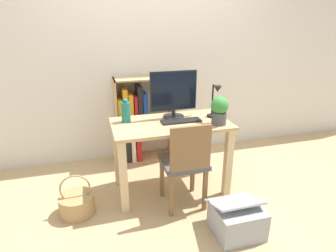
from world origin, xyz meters
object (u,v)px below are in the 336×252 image
object	(u,v)px
basket	(77,203)
storage_box	(237,219)
bookshelf	(136,122)
keyboard	(181,121)
monitor	(174,93)
vase	(126,111)
desk_lamp	(215,98)
potted_plant	(219,110)
chair	(185,162)

from	to	relation	value
basket	storage_box	world-z (taller)	basket
bookshelf	keyboard	bearing A→B (deg)	-66.95
monitor	keyboard	bearing A→B (deg)	-78.54
vase	bookshelf	size ratio (longest dim) A/B	0.22
storage_box	keyboard	bearing A→B (deg)	107.01
desk_lamp	potted_plant	distance (m)	0.18
vase	desk_lamp	size ratio (longest dim) A/B	0.68
keyboard	potted_plant	world-z (taller)	potted_plant
bookshelf	storage_box	size ratio (longest dim) A/B	2.54
keyboard	desk_lamp	distance (m)	0.40
desk_lamp	keyboard	bearing A→B (deg)	-179.11
vase	basket	size ratio (longest dim) A/B	0.59
chair	bookshelf	size ratio (longest dim) A/B	0.82
monitor	basket	distance (m)	1.39
monitor	bookshelf	xyz separation A→B (m)	(-0.30, 0.62, -0.49)
monitor	potted_plant	size ratio (longest dim) A/B	1.78
bookshelf	basket	bearing A→B (deg)	-127.65
bookshelf	vase	bearing A→B (deg)	-106.66
vase	potted_plant	xyz separation A→B (m)	(0.84, -0.31, 0.04)
keyboard	bookshelf	size ratio (longest dim) A/B	0.37
potted_plant	chair	size ratio (longest dim) A/B	0.31
storage_box	potted_plant	bearing A→B (deg)	82.09
monitor	desk_lamp	world-z (taller)	monitor
monitor	storage_box	bearing A→B (deg)	-73.90
potted_plant	keyboard	bearing A→B (deg)	153.30
monitor	basket	size ratio (longest dim) A/B	1.20
monitor	bookshelf	distance (m)	0.84
bookshelf	potted_plant	bearing A→B (deg)	-55.11
monitor	bookshelf	bearing A→B (deg)	115.71
keyboard	chair	bearing A→B (deg)	-100.79
chair	bookshelf	bearing A→B (deg)	111.16
keyboard	chair	distance (m)	0.43
vase	bookshelf	distance (m)	0.74
chair	keyboard	bearing A→B (deg)	86.64
bookshelf	desk_lamp	bearing A→B (deg)	-48.44
potted_plant	chair	xyz separation A→B (m)	(-0.39, -0.16, -0.41)
keyboard	basket	bearing A→B (deg)	-171.64
desk_lamp	bookshelf	xyz separation A→B (m)	(-0.68, 0.77, -0.45)
keyboard	desk_lamp	xyz separation A→B (m)	(0.35, 0.01, 0.20)
vase	desk_lamp	xyz separation A→B (m)	(0.87, -0.14, 0.10)
vase	desk_lamp	distance (m)	0.89
monitor	vase	size ratio (longest dim) A/B	2.04
potted_plant	basket	size ratio (longest dim) A/B	0.67
monitor	keyboard	world-z (taller)	monitor
keyboard	vase	size ratio (longest dim) A/B	1.68
chair	storage_box	world-z (taller)	chair
vase	storage_box	xyz separation A→B (m)	(0.75, -0.93, -0.71)
basket	chair	bearing A→B (deg)	-9.73
desk_lamp	bookshelf	world-z (taller)	desk_lamp
monitor	desk_lamp	size ratio (longest dim) A/B	1.40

